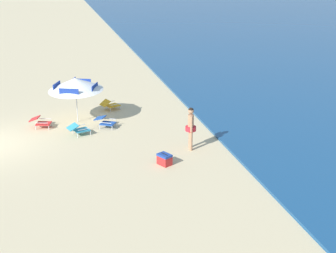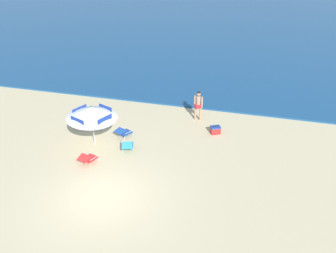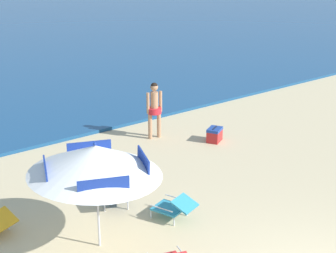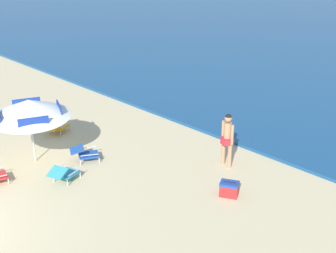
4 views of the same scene
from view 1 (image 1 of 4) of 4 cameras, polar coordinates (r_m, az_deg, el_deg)
name	(u,v)px [view 1 (image 1 of 4)]	position (r m, az deg, el deg)	size (l,w,h in m)	color
beach_umbrella_striped_main	(75,84)	(21.28, -11.03, 5.00)	(3.31, 3.30, 2.08)	silver
lounge_chair_under_umbrella	(40,122)	(21.27, -15.03, 0.55)	(0.75, 0.98, 0.51)	red
lounge_chair_beside_umbrella	(105,121)	(20.75, -7.55, 0.60)	(0.87, 0.99, 0.49)	#1E4799
lounge_chair_facing_sea	(110,105)	(23.14, -6.95, 2.63)	(0.84, 1.03, 0.53)	gold
lounge_chair_spare_folded	(79,129)	(20.04, -10.67, -0.29)	(0.78, 1.00, 0.51)	teal
person_standing_near_shore	(191,125)	(18.07, 2.74, 0.14)	(0.49, 0.41, 1.67)	tan
cooler_box	(165,159)	(16.97, -0.42, -3.95)	(0.60, 0.54, 0.43)	red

